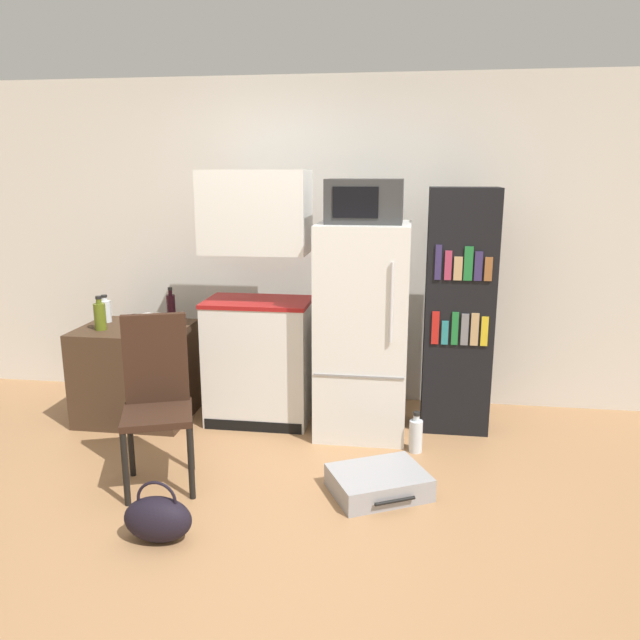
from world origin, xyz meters
name	(u,v)px	position (x,y,z in m)	size (l,w,h in m)	color
ground_plane	(268,517)	(0.00, 0.00, 0.00)	(24.00, 24.00, 0.00)	#A3754C
wall_back	(345,243)	(0.20, 2.00, 1.29)	(6.40, 0.10, 2.58)	silver
side_table	(137,373)	(-1.31, 1.27, 0.36)	(0.81, 0.66, 0.72)	#422D1E
kitchen_hutch	(258,311)	(-0.37, 1.36, 0.85)	(0.78, 0.49, 1.87)	silver
refrigerator	(363,330)	(0.41, 1.29, 0.76)	(0.64, 0.65, 1.52)	silver
microwave	(365,201)	(0.41, 1.28, 1.66)	(0.52, 0.40, 0.30)	#333333
bookshelf	(459,312)	(1.09, 1.43, 0.88)	(0.48, 0.35, 1.75)	black
bottle_wine_dark	(171,307)	(-1.11, 1.51, 0.83)	(0.07, 0.07, 0.27)	black
bottle_ketchup_red	(135,325)	(-1.22, 1.09, 0.78)	(0.08, 0.08, 0.14)	#AD1914
bottle_clear_short	(105,311)	(-1.60, 1.39, 0.81)	(0.09, 0.09, 0.21)	silver
bottle_olive_oil	(100,316)	(-1.52, 1.16, 0.83)	(0.09, 0.09, 0.25)	#566619
bowl	(151,317)	(-1.27, 1.49, 0.74)	(0.17, 0.17, 0.05)	silver
chair	(157,388)	(-0.75, 0.34, 0.60)	(0.51, 0.51, 1.03)	black
suitcase_large_flat	(379,482)	(0.59, 0.36, 0.07)	(0.67, 0.61, 0.14)	#99999E
handbag	(158,518)	(-0.51, -0.29, 0.12)	(0.36, 0.20, 0.33)	black
water_bottle_front	(416,435)	(0.81, 0.96, 0.12)	(0.09, 0.09, 0.29)	silver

